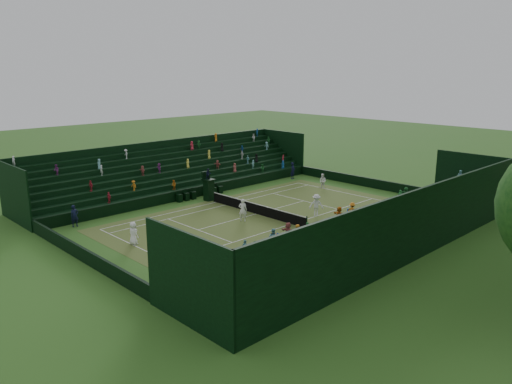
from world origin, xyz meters
TOP-DOWN VIEW (x-y plane):
  - ground at (0.00, 0.00)m, footprint 160.00×160.00m
  - court_surface at (0.00, 0.00)m, footprint 12.97×26.77m
  - perimeter_wall_north at (0.00, 15.88)m, footprint 17.17×0.20m
  - perimeter_wall_south at (0.00, -15.88)m, footprint 17.17×0.20m
  - perimeter_wall_east at (8.48, 0.00)m, footprint 0.20×31.77m
  - perimeter_wall_west at (-8.48, 0.00)m, footprint 0.20×31.77m
  - north_grandstand at (12.66, 0.00)m, footprint 6.60×32.00m
  - south_grandstand at (-12.66, 0.00)m, footprint 6.60×32.00m
  - tennis_net at (0.00, 0.00)m, footprint 11.67×0.10m
  - umpire_chair at (-6.54, -0.02)m, footprint 1.00×1.00m
  - courtside_chairs at (-8.05, 0.12)m, footprint 0.50×5.47m
  - player_near_west at (-0.58, -11.75)m, footprint 0.90×0.65m
  - player_near_east at (0.71, -2.22)m, footprint 0.84×0.79m
  - player_far_west at (-2.01, 11.80)m, footprint 0.82×0.66m
  - player_far_east at (3.95, 3.42)m, footprint 1.40×1.36m
  - line_judge_north at (-7.42, 13.10)m, footprint 0.64×0.81m
  - line_judge_south at (-7.58, -12.94)m, footprint 0.45×0.67m

SIDE VIEW (x-z plane):
  - ground at x=0.00m, z-range 0.00..0.00m
  - court_surface at x=0.00m, z-range 0.00..0.01m
  - courtside_chairs at x=-8.05m, z-range -0.13..0.94m
  - perimeter_wall_north at x=0.00m, z-range 0.00..1.00m
  - perimeter_wall_south at x=0.00m, z-range 0.00..1.00m
  - perimeter_wall_east at x=8.48m, z-range 0.00..1.00m
  - perimeter_wall_west at x=-8.48m, z-range 0.00..1.00m
  - tennis_net at x=0.00m, z-range 0.00..1.06m
  - player_far_west at x=-2.01m, z-range 0.00..1.60m
  - player_near_west at x=-0.58m, z-range 0.00..1.70m
  - line_judge_south at x=-7.58m, z-range 0.00..1.80m
  - player_far_east at x=3.95m, z-range 0.00..1.91m
  - player_near_east at x=0.71m, z-range 0.00..1.93m
  - line_judge_north at x=-7.42m, z-range 0.00..1.95m
  - umpire_chair at x=-6.54m, z-range -0.23..2.90m
  - north_grandstand at x=12.66m, z-range -0.90..4.00m
  - south_grandstand at x=-12.66m, z-range -0.90..4.00m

